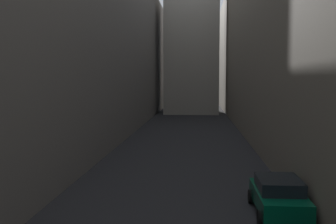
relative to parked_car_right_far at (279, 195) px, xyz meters
name	(u,v)px	position (x,y,z in m)	size (l,w,h in m)	color
ground_plane	(187,132)	(-4.40, 24.68, -0.79)	(264.00, 264.00, 0.00)	#232326
building_block_left	(85,45)	(-15.77, 26.68, 8.50)	(11.73, 108.00, 18.58)	slate
building_block_right	(289,39)	(6.21, 26.68, 8.92)	(10.21, 108.00, 19.43)	#756B5B
parked_car_right_far	(279,195)	(0.00, 0.00, 0.00)	(2.06, 4.01, 1.51)	#05472D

